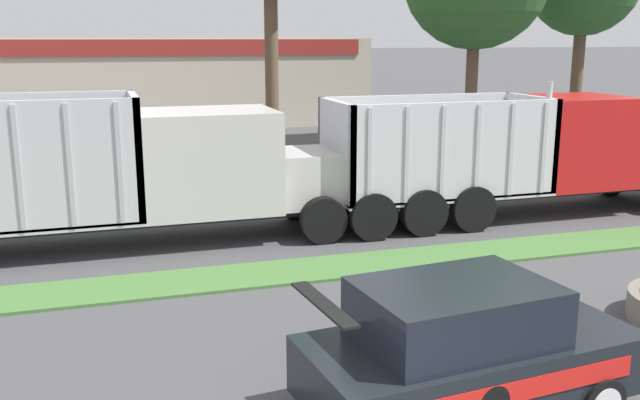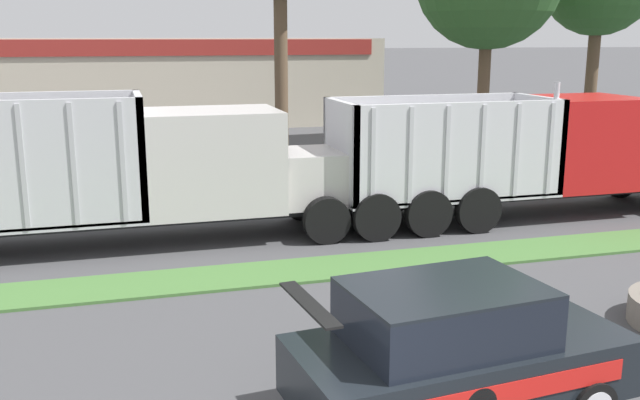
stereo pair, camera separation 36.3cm
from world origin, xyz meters
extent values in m
cube|color=#477538|center=(0.00, 8.93, 0.03)|extent=(120.00, 1.51, 0.06)
cube|color=yellow|center=(-1.09, 13.68, 0.00)|extent=(2.40, 0.14, 0.01)
cube|color=yellow|center=(4.31, 13.68, 0.00)|extent=(2.40, 0.14, 0.01)
cube|color=yellow|center=(9.71, 13.68, 0.00)|extent=(2.40, 0.14, 0.01)
cube|color=black|center=(-2.56, 11.98, 0.64)|extent=(11.86, 1.31, 0.18)
cube|color=silver|center=(2.45, 11.98, 1.38)|extent=(1.82, 1.96, 1.30)
cube|color=#B7B7BC|center=(3.40, 11.98, 1.38)|extent=(0.06, 1.67, 1.10)
cube|color=silver|center=(-0.02, 11.98, 1.91)|extent=(3.12, 2.39, 2.36)
cube|color=black|center=(1.56, 11.98, 2.33)|extent=(0.04, 2.03, 1.06)
cylinder|color=silver|center=(-1.68, 11.21, 2.60)|extent=(0.14, 0.14, 1.37)
cube|color=silver|center=(-1.66, 11.98, 2.15)|extent=(0.16, 2.39, 2.72)
cube|color=#B2B2B7|center=(-4.05, 10.77, 2.15)|extent=(0.10, 0.04, 2.58)
cube|color=#B2B2B7|center=(-3.06, 10.77, 2.15)|extent=(0.10, 0.04, 2.58)
cube|color=#B2B2B7|center=(-2.07, 10.77, 2.15)|extent=(0.10, 0.04, 2.58)
cylinder|color=black|center=(2.45, 10.81, 0.55)|extent=(1.11, 0.30, 1.11)
cylinder|color=black|center=(2.45, 13.16, 0.55)|extent=(1.11, 0.30, 1.11)
cube|color=black|center=(8.23, 11.93, 0.67)|extent=(10.35, 1.37, 0.18)
cube|color=red|center=(10.07, 11.93, 1.97)|extent=(2.73, 2.50, 2.42)
cube|color=black|center=(11.45, 11.93, 2.39)|extent=(0.04, 2.12, 1.09)
cylinder|color=silver|center=(8.60, 11.11, 2.81)|extent=(0.14, 0.14, 1.68)
cube|color=silver|center=(5.88, 11.93, 0.82)|extent=(5.64, 2.50, 0.12)
cube|color=silver|center=(8.62, 11.93, 2.03)|extent=(0.16, 2.50, 2.41)
cube|color=silver|center=(3.14, 11.93, 2.03)|extent=(0.16, 2.50, 2.41)
cube|color=silver|center=(5.88, 10.76, 2.03)|extent=(5.64, 0.16, 2.41)
cube|color=silver|center=(5.88, 13.10, 2.03)|extent=(5.64, 0.16, 2.41)
cube|color=#BCBCC1|center=(3.53, 10.66, 2.03)|extent=(0.10, 0.04, 2.29)
cube|color=#BCBCC1|center=(4.47, 10.66, 2.03)|extent=(0.10, 0.04, 2.29)
cube|color=#BCBCC1|center=(5.41, 10.66, 2.03)|extent=(0.10, 0.04, 2.29)
cube|color=#BCBCC1|center=(6.35, 10.66, 2.03)|extent=(0.10, 0.04, 2.29)
cube|color=#BCBCC1|center=(7.29, 10.66, 2.03)|extent=(0.10, 0.04, 2.29)
cube|color=#BCBCC1|center=(8.23, 10.66, 2.03)|extent=(0.10, 0.04, 2.29)
cylinder|color=black|center=(12.42, 13.16, 0.58)|extent=(1.16, 0.30, 1.16)
cylinder|color=black|center=(3.66, 10.70, 0.58)|extent=(1.16, 0.30, 1.16)
cylinder|color=black|center=(3.66, 13.16, 0.58)|extent=(1.16, 0.30, 1.16)
cylinder|color=black|center=(4.99, 10.70, 0.58)|extent=(1.16, 0.30, 1.16)
cylinder|color=black|center=(4.99, 13.16, 0.58)|extent=(1.16, 0.30, 1.16)
cylinder|color=black|center=(6.33, 10.70, 0.58)|extent=(1.16, 0.30, 1.16)
cylinder|color=black|center=(6.33, 13.16, 0.58)|extent=(1.16, 0.30, 1.16)
cube|color=black|center=(1.85, 2.80, 0.71)|extent=(4.43, 2.30, 0.75)
cube|color=black|center=(1.59, 2.78, 1.42)|extent=(2.50, 1.88, 0.68)
cube|color=black|center=(1.59, 2.78, 1.78)|extent=(2.50, 1.88, 0.04)
cube|color=black|center=(-0.17, 2.60, 1.82)|extent=(0.35, 1.52, 0.03)
cube|color=red|center=(1.94, 1.86, 0.78)|extent=(3.39, 0.35, 0.26)
cylinder|color=black|center=(3.07, 3.83, 0.33)|extent=(0.68, 0.27, 0.67)
cylinder|color=silver|center=(3.06, 3.94, 0.33)|extent=(0.47, 0.06, 0.47)
cylinder|color=black|center=(0.44, 3.57, 0.33)|extent=(0.68, 0.27, 0.67)
cylinder|color=silver|center=(0.43, 3.67, 0.33)|extent=(0.47, 0.06, 0.47)
cube|color=black|center=(2.20, 4.66, 0.01)|extent=(0.38, 0.38, 0.03)
cone|color=#EA5B14|center=(2.20, 4.66, 0.27)|extent=(0.29, 0.29, 0.47)
cylinder|color=white|center=(2.20, 4.66, 0.31)|extent=(0.16, 0.16, 0.06)
cube|color=#BCB29E|center=(-3.64, 38.44, 2.34)|extent=(31.49, 12.00, 4.69)
cube|color=maroon|center=(-3.64, 32.39, 4.24)|extent=(29.91, 0.10, 0.80)
cylinder|color=brown|center=(3.60, 20.46, 3.51)|extent=(0.48, 0.48, 7.01)
cylinder|color=brown|center=(13.55, 23.93, 2.82)|extent=(0.54, 0.54, 5.63)
cylinder|color=brown|center=(20.34, 25.63, 3.00)|extent=(0.58, 0.58, 6.01)
camera|label=1|loc=(-2.47, -4.58, 4.74)|focal=40.00mm
camera|label=2|loc=(-2.12, -4.68, 4.74)|focal=40.00mm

